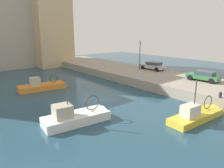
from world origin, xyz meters
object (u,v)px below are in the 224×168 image
at_px(quay_streetlamp, 140,50).
at_px(fishing_boat_orange, 45,88).
at_px(parked_car_silver, 153,66).
at_px(fishing_boat_white, 80,120).
at_px(fishing_boat_yellow, 198,117).
at_px(parked_car_green, 203,76).
at_px(mooring_bollard_mid, 220,95).

bearing_deg(quay_streetlamp, fishing_boat_orange, 172.05).
bearing_deg(parked_car_silver, fishing_boat_orange, 166.28).
bearing_deg(fishing_boat_white, fishing_boat_yellow, -36.59).
distance_m(parked_car_green, quay_streetlamp, 11.48).
height_order(fishing_boat_white, mooring_bollard_mid, fishing_boat_white).
xyz_separation_m(fishing_boat_white, mooring_bollard_mid, (11.77, -6.21, 1.33)).
bearing_deg(fishing_boat_yellow, quay_streetlamp, 59.17).
bearing_deg(fishing_boat_yellow, mooring_bollard_mid, -2.34).
relative_size(parked_car_green, quay_streetlamp, 0.84).
relative_size(parked_car_silver, mooring_bollard_mid, 7.49).
bearing_deg(quay_streetlamp, fishing_boat_white, -151.55).
height_order(parked_car_silver, mooring_bollard_mid, parked_car_silver).
xyz_separation_m(fishing_boat_yellow, parked_car_silver, (10.45, 13.57, 1.74)).
relative_size(fishing_boat_white, mooring_bollard_mid, 11.66).
distance_m(fishing_boat_white, parked_car_silver, 20.15).
xyz_separation_m(fishing_boat_orange, mooring_bollard_mid, (10.03, -17.84, 1.36)).
xyz_separation_m(parked_car_green, quay_streetlamp, (0.15, 11.19, 2.59)).
relative_size(fishing_boat_orange, parked_car_silver, 1.64).
height_order(fishing_boat_yellow, mooring_bollard_mid, fishing_boat_yellow).
relative_size(fishing_boat_orange, mooring_bollard_mid, 12.25).
height_order(parked_car_green, quay_streetlamp, quay_streetlamp).
bearing_deg(fishing_boat_yellow, parked_car_silver, 52.40).
relative_size(fishing_boat_white, parked_car_green, 1.58).
bearing_deg(parked_car_green, parked_car_silver, 81.70).
bearing_deg(quay_streetlamp, parked_car_silver, -58.19).
bearing_deg(fishing_boat_orange, quay_streetlamp, -7.95).
bearing_deg(fishing_boat_yellow, fishing_boat_white, 143.41).
relative_size(parked_car_silver, quay_streetlamp, 0.85).
height_order(mooring_bollard_mid, quay_streetlamp, quay_streetlamp).
relative_size(fishing_boat_orange, quay_streetlamp, 1.40).
bearing_deg(parked_car_green, quay_streetlamp, 89.21).
height_order(parked_car_silver, quay_streetlamp, quay_streetlamp).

